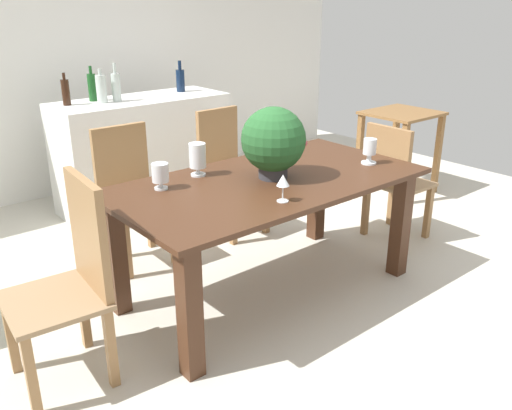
{
  "coord_description": "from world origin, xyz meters",
  "views": [
    {
      "loc": [
        -2.02,
        -2.41,
        1.78
      ],
      "look_at": [
        -0.08,
        -0.08,
        0.6
      ],
      "focal_mm": 37.96,
      "sensor_mm": 36.0,
      "label": 1
    }
  ],
  "objects_px": {
    "crystal_vase_center_near": "(370,149)",
    "side_table": "(400,132)",
    "dining_table": "(268,201)",
    "chair_far_left": "(129,189)",
    "chair_head_end": "(73,273)",
    "chair_far_right": "(226,166)",
    "flower_centerpiece": "(273,141)",
    "wine_bottle_green": "(101,89)",
    "wine_glass": "(283,182)",
    "crystal_vase_right": "(197,157)",
    "crystal_vase_left": "(160,174)",
    "chair_foot_end": "(393,177)",
    "wine_bottle_amber": "(92,87)",
    "kitchen_counter": "(144,153)",
    "wine_bottle_clear": "(66,92)",
    "wine_bottle_dark": "(180,80)"
  },
  "relations": [
    {
      "from": "crystal_vase_center_near",
      "to": "side_table",
      "type": "bearing_deg",
      "value": 28.72
    },
    {
      "from": "dining_table",
      "to": "chair_far_left",
      "type": "height_order",
      "value": "chair_far_left"
    },
    {
      "from": "chair_head_end",
      "to": "chair_far_right",
      "type": "height_order",
      "value": "chair_head_end"
    },
    {
      "from": "dining_table",
      "to": "side_table",
      "type": "height_order",
      "value": "side_table"
    },
    {
      "from": "crystal_vase_center_near",
      "to": "chair_head_end",
      "type": "bearing_deg",
      "value": 175.01
    },
    {
      "from": "flower_centerpiece",
      "to": "wine_bottle_green",
      "type": "bearing_deg",
      "value": 95.73
    },
    {
      "from": "chair_head_end",
      "to": "wine_glass",
      "type": "height_order",
      "value": "chair_head_end"
    },
    {
      "from": "chair_head_end",
      "to": "side_table",
      "type": "distance_m",
      "value": 3.49
    },
    {
      "from": "chair_far_right",
      "to": "crystal_vase_right",
      "type": "height_order",
      "value": "chair_far_right"
    },
    {
      "from": "flower_centerpiece",
      "to": "crystal_vase_left",
      "type": "relative_size",
      "value": 2.85
    },
    {
      "from": "chair_foot_end",
      "to": "wine_bottle_amber",
      "type": "xyz_separation_m",
      "value": [
        -1.42,
        2.02,
        0.58
      ]
    },
    {
      "from": "kitchen_counter",
      "to": "side_table",
      "type": "height_order",
      "value": "kitchen_counter"
    },
    {
      "from": "chair_far_left",
      "to": "wine_glass",
      "type": "distance_m",
      "value": 1.38
    },
    {
      "from": "wine_glass",
      "to": "wine_bottle_clear",
      "type": "relative_size",
      "value": 0.59
    },
    {
      "from": "chair_far_left",
      "to": "crystal_vase_center_near",
      "type": "relative_size",
      "value": 5.74
    },
    {
      "from": "wine_bottle_green",
      "to": "side_table",
      "type": "xyz_separation_m",
      "value": [
        2.35,
        -1.25,
        -0.49
      ]
    },
    {
      "from": "crystal_vase_right",
      "to": "chair_far_left",
      "type": "bearing_deg",
      "value": 102.19
    },
    {
      "from": "chair_foot_end",
      "to": "wine_bottle_dark",
      "type": "relative_size",
      "value": 3.28
    },
    {
      "from": "dining_table",
      "to": "chair_far_right",
      "type": "bearing_deg",
      "value": 66.85
    },
    {
      "from": "wine_bottle_green",
      "to": "side_table",
      "type": "height_order",
      "value": "wine_bottle_green"
    },
    {
      "from": "crystal_vase_center_near",
      "to": "wine_bottle_dark",
      "type": "xyz_separation_m",
      "value": [
        -0.07,
        2.14,
        0.21
      ]
    },
    {
      "from": "crystal_vase_right",
      "to": "flower_centerpiece",
      "type": "bearing_deg",
      "value": -45.52
    },
    {
      "from": "chair_foot_end",
      "to": "flower_centerpiece",
      "type": "distance_m",
      "value": 1.3
    },
    {
      "from": "dining_table",
      "to": "wine_bottle_dark",
      "type": "bearing_deg",
      "value": 71.77
    },
    {
      "from": "crystal_vase_center_near",
      "to": "wine_bottle_dark",
      "type": "height_order",
      "value": "wine_bottle_dark"
    },
    {
      "from": "side_table",
      "to": "wine_bottle_amber",
      "type": "bearing_deg",
      "value": 149.6
    },
    {
      "from": "chair_far_right",
      "to": "crystal_vase_center_near",
      "type": "distance_m",
      "value": 1.25
    },
    {
      "from": "crystal_vase_right",
      "to": "wine_bottle_clear",
      "type": "distance_m",
      "value": 1.67
    },
    {
      "from": "wine_bottle_clear",
      "to": "side_table",
      "type": "bearing_deg",
      "value": -27.24
    },
    {
      "from": "crystal_vase_center_near",
      "to": "kitchen_counter",
      "type": "height_order",
      "value": "kitchen_counter"
    },
    {
      "from": "chair_head_end",
      "to": "wine_bottle_amber",
      "type": "xyz_separation_m",
      "value": [
        1.06,
        2.03,
        0.53
      ]
    },
    {
      "from": "dining_table",
      "to": "side_table",
      "type": "relative_size",
      "value": 2.43
    },
    {
      "from": "crystal_vase_right",
      "to": "wine_glass",
      "type": "distance_m",
      "value": 0.67
    },
    {
      "from": "crystal_vase_left",
      "to": "side_table",
      "type": "xyz_separation_m",
      "value": [
        2.78,
        0.38,
        -0.26
      ]
    },
    {
      "from": "crystal_vase_center_near",
      "to": "side_table",
      "type": "distance_m",
      "value": 1.71
    },
    {
      "from": "flower_centerpiece",
      "to": "crystal_vase_center_near",
      "type": "xyz_separation_m",
      "value": [
        0.67,
        -0.18,
        -0.13
      ]
    },
    {
      "from": "wine_bottle_green",
      "to": "side_table",
      "type": "relative_size",
      "value": 0.35
    },
    {
      "from": "crystal_vase_left",
      "to": "wine_bottle_dark",
      "type": "relative_size",
      "value": 0.54
    },
    {
      "from": "side_table",
      "to": "wine_glass",
      "type": "bearing_deg",
      "value": -157.93
    },
    {
      "from": "kitchen_counter",
      "to": "dining_table",
      "type": "bearing_deg",
      "value": -95.66
    },
    {
      "from": "chair_foot_end",
      "to": "wine_glass",
      "type": "bearing_deg",
      "value": 103.8
    },
    {
      "from": "flower_centerpiece",
      "to": "wine_bottle_dark",
      "type": "relative_size",
      "value": 1.55
    },
    {
      "from": "chair_far_right",
      "to": "wine_bottle_green",
      "type": "bearing_deg",
      "value": 121.58
    },
    {
      "from": "wine_glass",
      "to": "wine_bottle_green",
      "type": "distance_m",
      "value": 2.23
    },
    {
      "from": "crystal_vase_center_near",
      "to": "side_table",
      "type": "relative_size",
      "value": 0.21
    },
    {
      "from": "dining_table",
      "to": "chair_foot_end",
      "type": "bearing_deg",
      "value": 0.06
    },
    {
      "from": "flower_centerpiece",
      "to": "wine_bottle_amber",
      "type": "relative_size",
      "value": 1.5
    },
    {
      "from": "wine_bottle_green",
      "to": "wine_bottle_clear",
      "type": "bearing_deg",
      "value": 161.15
    },
    {
      "from": "chair_far_right",
      "to": "crystal_vase_left",
      "type": "bearing_deg",
      "value": -144.88
    },
    {
      "from": "side_table",
      "to": "crystal_vase_left",
      "type": "bearing_deg",
      "value": -172.22
    }
  ]
}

